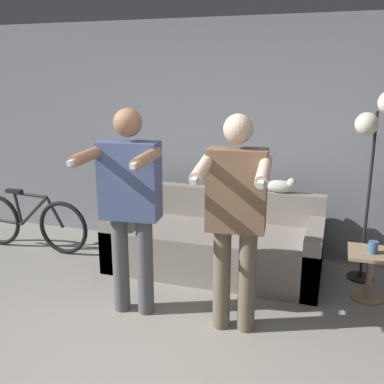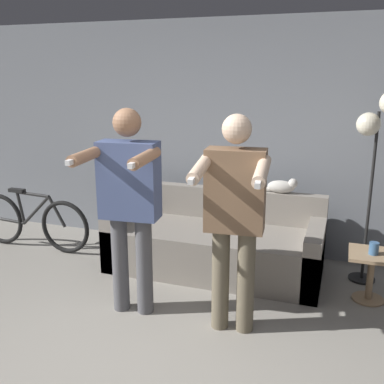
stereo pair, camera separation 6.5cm
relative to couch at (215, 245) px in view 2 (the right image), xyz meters
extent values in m
cube|color=gray|center=(-0.07, 0.68, 1.03)|extent=(10.00, 0.05, 2.60)
cube|color=gray|center=(0.00, -0.03, -0.04)|extent=(2.18, 0.92, 0.46)
cube|color=gray|center=(0.00, 0.36, 0.35)|extent=(2.18, 0.14, 0.34)
cube|color=gray|center=(-1.01, -0.03, 0.03)|extent=(0.16, 0.92, 0.60)
cube|color=gray|center=(1.01, -0.03, 0.03)|extent=(0.16, 0.92, 0.60)
cylinder|color=#56565B|center=(-0.54, -1.07, 0.15)|extent=(0.14, 0.14, 0.85)
cylinder|color=#56565B|center=(-0.33, -1.05, 0.15)|extent=(0.14, 0.14, 0.85)
cube|color=#475684|center=(-0.43, -1.06, 0.90)|extent=(0.51, 0.27, 0.64)
sphere|color=#9E7051|center=(-0.43, -1.06, 1.37)|extent=(0.23, 0.23, 0.23)
cylinder|color=#9E7051|center=(-0.64, -1.33, 1.14)|extent=(0.14, 0.51, 0.09)
cube|color=white|center=(-0.62, -1.58, 1.14)|extent=(0.05, 0.12, 0.04)
cylinder|color=#9E7051|center=(-0.18, -1.29, 1.14)|extent=(0.14, 0.51, 0.09)
cube|color=white|center=(-0.16, -1.53, 1.14)|extent=(0.05, 0.12, 0.04)
cylinder|color=#6B604C|center=(0.35, -1.07, 0.15)|extent=(0.14, 0.14, 0.84)
cylinder|color=#6B604C|center=(0.55, -1.05, 0.15)|extent=(0.14, 0.14, 0.84)
cube|color=brown|center=(0.45, -1.06, 0.89)|extent=(0.47, 0.26, 0.63)
sphere|color=beige|center=(0.45, -1.06, 1.35)|extent=(0.22, 0.22, 0.22)
cylinder|color=beige|center=(0.26, -1.33, 1.10)|extent=(0.14, 0.51, 0.14)
cube|color=white|center=(0.29, -1.57, 1.07)|extent=(0.05, 0.13, 0.05)
cylinder|color=beige|center=(0.69, -1.29, 1.10)|extent=(0.14, 0.51, 0.14)
cube|color=white|center=(0.71, -1.53, 1.07)|extent=(0.05, 0.13, 0.05)
ellipsoid|color=silver|center=(0.60, 0.36, 0.59)|extent=(0.28, 0.13, 0.13)
sphere|color=silver|center=(0.73, 0.36, 0.64)|extent=(0.10, 0.10, 0.10)
ellipsoid|color=silver|center=(0.46, 0.38, 0.55)|extent=(0.16, 0.04, 0.04)
cone|color=silver|center=(0.71, 0.34, 0.67)|extent=(0.03, 0.03, 0.03)
cone|color=silver|center=(0.71, 0.37, 0.67)|extent=(0.03, 0.03, 0.03)
cylinder|color=black|center=(1.47, 0.23, -0.26)|extent=(0.26, 0.26, 0.02)
cylinder|color=black|center=(1.47, 0.23, 0.57)|extent=(0.03, 0.03, 1.68)
sphere|color=white|center=(1.39, 0.23, 1.28)|extent=(0.22, 0.22, 0.22)
cylinder|color=#A38460|center=(1.52, -0.19, -0.27)|extent=(0.29, 0.29, 0.02)
cylinder|color=#A38460|center=(1.52, -0.19, -0.06)|extent=(0.06, 0.06, 0.43)
cube|color=#A38460|center=(1.52, -0.19, 0.17)|extent=(0.41, 0.41, 0.03)
cylinder|color=#3D6693|center=(1.52, -0.22, 0.24)|extent=(0.08, 0.08, 0.11)
torus|color=black|center=(-1.75, -0.14, 0.04)|extent=(0.63, 0.05, 0.63)
torus|color=black|center=(-2.66, -0.14, 0.04)|extent=(0.63, 0.05, 0.63)
cylinder|color=#282828|center=(-2.12, -0.14, 0.20)|extent=(0.40, 0.04, 0.39)
cylinder|color=#282828|center=(-2.34, -0.14, 0.21)|extent=(0.10, 0.04, 0.38)
cylinder|color=#282828|center=(-2.16, -0.14, 0.39)|extent=(0.44, 0.04, 0.05)
cylinder|color=#282828|center=(-2.48, -0.14, 0.03)|extent=(0.35, 0.04, 0.05)
cylinder|color=#282828|center=(-1.84, -0.14, 0.21)|extent=(0.22, 0.04, 0.36)
cube|color=black|center=(-2.37, -0.14, 0.42)|extent=(0.20, 0.07, 0.04)
camera|label=1|loc=(1.15, -4.27, 1.74)|focal=42.00mm
camera|label=2|loc=(1.21, -4.25, 1.74)|focal=42.00mm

